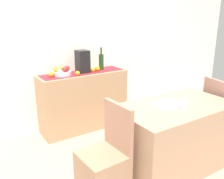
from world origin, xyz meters
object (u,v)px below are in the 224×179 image
at_px(wine_bottle, 101,62).
at_px(chair_by_corner, 221,125).
at_px(chair_near_window, 104,171).
at_px(sideboard_console, 84,101).
at_px(open_book, 168,105).
at_px(fruit_bowl, 62,73).
at_px(coffee_maker, 83,62).
at_px(coffee_cup, 184,105).
at_px(dining_table, 173,136).

relative_size(wine_bottle, chair_by_corner, 0.38).
xyz_separation_m(wine_bottle, chair_near_window, (-0.82, -1.42, -0.72)).
distance_m(sideboard_console, open_book, 1.46).
xyz_separation_m(fruit_bowl, coffee_maker, (0.31, 0.00, 0.13)).
bearing_deg(coffee_cup, open_book, 107.12).
bearing_deg(chair_by_corner, sideboard_console, 132.21).
xyz_separation_m(fruit_bowl, dining_table, (0.70, -1.42, -0.52)).
bearing_deg(sideboard_console, chair_near_window, -109.74).
xyz_separation_m(coffee_maker, chair_by_corner, (1.28, -1.42, -0.75)).
xyz_separation_m(fruit_bowl, coffee_cup, (0.67, -1.55, -0.11)).
bearing_deg(coffee_cup, coffee_maker, 103.02).
relative_size(wine_bottle, dining_table, 0.27).
bearing_deg(wine_bottle, dining_table, -86.80).
bearing_deg(dining_table, chair_near_window, 179.95).
relative_size(fruit_bowl, chair_near_window, 0.28).
bearing_deg(wine_bottle, chair_near_window, -119.95).
height_order(open_book, coffee_cup, coffee_cup).
relative_size(coffee_maker, chair_near_window, 0.36).
bearing_deg(coffee_maker, wine_bottle, 0.00).
bearing_deg(dining_table, coffee_cup, -101.66).
bearing_deg(chair_by_corner, coffee_maker, 132.16).
bearing_deg(chair_near_window, coffee_maker, 70.17).
relative_size(fruit_bowl, coffee_maker, 0.79).
xyz_separation_m(dining_table, chair_by_corner, (0.90, 0.00, -0.10)).
height_order(coffee_maker, chair_by_corner, coffee_maker).
height_order(sideboard_console, wine_bottle, wine_bottle).
relative_size(dining_table, coffee_cup, 13.78).
bearing_deg(fruit_bowl, chair_by_corner, -41.60).
relative_size(sideboard_console, chair_by_corner, 1.42).
bearing_deg(chair_by_corner, coffee_cup, -171.79).
relative_size(coffee_maker, chair_by_corner, 0.36).
height_order(dining_table, chair_near_window, chair_near_window).
relative_size(fruit_bowl, dining_table, 0.20).
relative_size(sideboard_console, dining_table, 1.01).
xyz_separation_m(sideboard_console, fruit_bowl, (-0.31, 0.00, 0.46)).
xyz_separation_m(wine_bottle, coffee_maker, (-0.31, -0.00, 0.03)).
xyz_separation_m(sideboard_console, coffee_cup, (0.36, -1.55, 0.36)).
relative_size(coffee_maker, coffee_cup, 3.48).
xyz_separation_m(wine_bottle, dining_table, (0.08, -1.42, -0.62)).
bearing_deg(coffee_maker, chair_by_corner, -47.84).
distance_m(fruit_bowl, dining_table, 1.67).
distance_m(wine_bottle, coffee_cup, 1.57).
bearing_deg(open_book, coffee_maker, 110.70).
distance_m(open_book, chair_near_window, 0.95).
bearing_deg(chair_by_corner, wine_bottle, 124.59).
bearing_deg(coffee_maker, sideboard_console, 180.00).
bearing_deg(chair_by_corner, fruit_bowl, 138.40).
bearing_deg(chair_near_window, chair_by_corner, 0.07).
xyz_separation_m(fruit_bowl, open_book, (0.62, -1.39, -0.14)).
relative_size(dining_table, open_book, 4.54).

